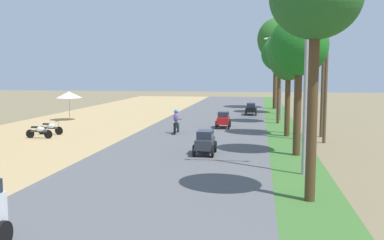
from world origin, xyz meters
The scene contains 17 objects.
parked_motorbike_fourth centered at (-9.93, 22.33, 0.55)m, with size 1.80×0.54×0.94m.
parked_motorbike_fifth centered at (-10.01, 24.00, 0.55)m, with size 1.80×0.54×0.94m.
vendor_umbrella centered at (-12.47, 32.40, 2.31)m, with size 2.20×2.20×2.52m.
median_tree_nearest centered at (5.65, 11.10, 6.58)m, with size 2.93×2.93×7.98m.
median_tree_second centered at (5.86, 19.12, 5.54)m, with size 2.90×2.90×7.08m.
median_tree_third centered at (5.77, 25.77, 5.48)m, with size 2.81×2.81×7.30m.
median_tree_fourth centered at (5.47, 32.94, 5.72)m, with size 2.90×2.90×7.12m.
median_tree_fifth centered at (5.96, 41.55, 5.98)m, with size 3.57×3.57×7.70m.
median_tree_sixth centered at (5.67, 47.30, 7.87)m, with size 4.19×4.19×10.24m.
streetlamp_near centered at (5.80, 14.89, 4.79)m, with size 3.16×0.20×8.25m.
streetlamp_mid centered at (5.80, 35.51, 4.30)m, with size 3.16×0.20×7.31m.
utility_pole_near centered at (8.01, 26.08, 5.02)m, with size 1.80×0.20×9.65m.
utility_pole_far centered at (7.86, 23.65, 4.23)m, with size 1.80×0.20×8.09m.
car_hatchback_charcoal centered at (1.22, 18.53, 0.75)m, with size 1.04×2.00×1.23m.
car_hatchback_red centered at (1.28, 29.23, 0.75)m, with size 1.04×2.00×1.23m.
car_sedan_black centered at (3.14, 39.50, 0.74)m, with size 1.10×2.26×1.19m.
motorbike_ahead_second centered at (-1.67, 25.73, 0.86)m, with size 0.54×1.80×1.66m.
Camera 1 is at (3.95, -3.37, 4.32)m, focal length 40.69 mm.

